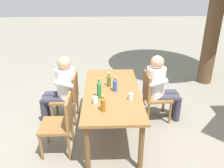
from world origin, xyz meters
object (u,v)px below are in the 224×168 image
at_px(person_in_white_shirt, 62,87).
at_px(bottle_olive, 109,80).
at_px(dining_table, 112,96).
at_px(cup_glass, 131,97).
at_px(bottle_blue, 115,85).
at_px(backpack_by_near_side, 96,85).
at_px(backpack_by_far_side, 110,87).
at_px(person_in_plaid_shirt, 160,85).
at_px(cup_white, 95,100).
at_px(chair_near_right, 61,122).
at_px(chair_far_left, 153,94).
at_px(bottle_amber, 103,104).
at_px(chair_near_left, 69,95).
at_px(bottle_green, 99,89).

relative_size(person_in_white_shirt, bottle_olive, 5.17).
height_order(dining_table, cup_glass, cup_glass).
distance_m(dining_table, bottle_blue, 0.20).
xyz_separation_m(backpack_by_near_side, backpack_by_far_side, (0.03, 0.31, -0.02)).
height_order(person_in_plaid_shirt, cup_white, person_in_plaid_shirt).
bearing_deg(backpack_by_far_side, cup_glass, 8.45).
relative_size(chair_near_right, person_in_white_shirt, 0.74).
xyz_separation_m(chair_far_left, bottle_blue, (0.39, -0.68, 0.37)).
bearing_deg(person_in_plaid_shirt, backpack_by_far_side, -139.51).
distance_m(chair_near_right, person_in_white_shirt, 0.84).
bearing_deg(backpack_by_near_side, person_in_plaid_shirt, 48.82).
height_order(bottle_blue, backpack_by_far_side, bottle_blue).
height_order(backpack_by_near_side, backpack_by_far_side, backpack_by_near_side).
distance_m(chair_far_left, backpack_by_near_side, 1.45).
height_order(bottle_olive, cup_white, bottle_olive).
xyz_separation_m(chair_far_left, bottle_olive, (0.22, -0.76, 0.37)).
bearing_deg(chair_far_left, bottle_amber, -41.71).
height_order(chair_near_left, cup_glass, chair_near_left).
bearing_deg(dining_table, chair_near_left, -119.25).
height_order(person_in_plaid_shirt, bottle_green, person_in_plaid_shirt).
bearing_deg(bottle_blue, person_in_white_shirt, -114.46).
bearing_deg(chair_near_left, person_in_plaid_shirt, 90.06).
relative_size(person_in_plaid_shirt, cup_white, 12.11).
height_order(chair_near_left, backpack_by_near_side, chair_near_left).
height_order(chair_far_left, cup_glass, chair_far_left).
xyz_separation_m(dining_table, cup_white, (0.36, -0.24, 0.14)).
relative_size(bottle_blue, bottle_amber, 1.06).
relative_size(cup_glass, cup_white, 0.98).
xyz_separation_m(dining_table, backpack_by_near_side, (-1.39, -0.30, -0.46)).
bearing_deg(person_in_white_shirt, bottle_green, 46.65).
bearing_deg(backpack_by_far_side, chair_far_left, 36.38).
bearing_deg(bottle_blue, bottle_olive, -154.05).
height_order(dining_table, chair_far_left, chair_far_left).
relative_size(dining_table, bottle_olive, 7.91).
bearing_deg(chair_near_right, person_in_plaid_shirt, 117.61).
bearing_deg(bottle_olive, chair_far_left, 105.98).
bearing_deg(backpack_by_far_side, backpack_by_near_side, -94.93).
height_order(dining_table, bottle_blue, bottle_blue).
xyz_separation_m(bottle_amber, backpack_by_near_side, (-1.95, -0.16, -0.65)).
relative_size(chair_far_left, bottle_blue, 3.65).
bearing_deg(cup_white, bottle_amber, 28.45).
xyz_separation_m(person_in_white_shirt, person_in_plaid_shirt, (0.00, 1.66, 0.00)).
xyz_separation_m(bottle_olive, cup_white, (0.55, -0.20, -0.05)).
height_order(dining_table, chair_near_right, chair_near_right).
bearing_deg(chair_far_left, dining_table, -60.95).
height_order(bottle_olive, cup_glass, bottle_olive).
distance_m(person_in_white_shirt, cup_glass, 1.29).
bearing_deg(bottle_amber, bottle_green, -171.43).
height_order(chair_near_right, bottle_olive, bottle_olive).
relative_size(dining_table, person_in_plaid_shirt, 1.53).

